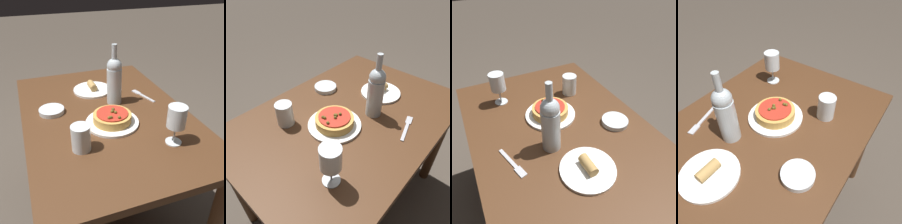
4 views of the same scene
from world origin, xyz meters
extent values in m
plane|color=#4C4238|center=(0.00, 0.00, 0.00)|extent=(14.00, 14.00, 0.00)
cube|color=#4C2D19|center=(0.00, 0.00, 0.69)|extent=(1.13, 0.78, 0.03)
cylinder|color=#4C2D19|center=(-0.50, 0.33, 0.34)|extent=(0.06, 0.06, 0.67)
cylinder|color=#4C2D19|center=(-0.50, -0.33, 0.34)|extent=(0.06, 0.06, 0.67)
cylinder|color=white|center=(-0.10, 0.00, 0.71)|extent=(0.24, 0.24, 0.01)
cylinder|color=gold|center=(-0.10, 0.00, 0.74)|extent=(0.17, 0.17, 0.04)
cylinder|color=#B72D1E|center=(-0.10, 0.00, 0.76)|extent=(0.14, 0.14, 0.01)
sphere|color=brown|center=(-0.16, -0.01, 0.77)|extent=(0.01, 0.01, 0.01)
sphere|color=brown|center=(-0.08, -0.01, 0.77)|extent=(0.01, 0.01, 0.01)
sphere|color=brown|center=(-0.14, 0.02, 0.77)|extent=(0.01, 0.01, 0.01)
sphere|color=brown|center=(-0.14, 0.03, 0.77)|extent=(0.01, 0.01, 0.01)
sphere|color=brown|center=(-0.10, 0.00, 0.77)|extent=(0.01, 0.01, 0.01)
sphere|color=brown|center=(-0.11, -0.01, 0.77)|extent=(0.01, 0.01, 0.01)
sphere|color=brown|center=(-0.09, -0.01, 0.77)|extent=(0.01, 0.01, 0.01)
cylinder|color=silver|center=(-0.32, -0.19, 0.71)|extent=(0.07, 0.07, 0.00)
cylinder|color=silver|center=(-0.32, -0.19, 0.75)|extent=(0.01, 0.01, 0.07)
cylinder|color=silver|center=(-0.32, -0.19, 0.83)|extent=(0.08, 0.08, 0.09)
cylinder|color=#B2BCC1|center=(0.09, -0.08, 0.80)|extent=(0.08, 0.08, 0.18)
sphere|color=#B2BCC1|center=(0.09, -0.08, 0.91)|extent=(0.07, 0.07, 0.07)
cylinder|color=#B2BCC1|center=(0.09, -0.08, 0.97)|extent=(0.03, 0.03, 0.09)
cylinder|color=silver|center=(-0.24, 0.18, 0.76)|extent=(0.08, 0.08, 0.11)
cylinder|color=silver|center=(0.09, 0.25, 0.72)|extent=(0.12, 0.12, 0.02)
cube|color=#B7B7BC|center=(0.07, -0.26, 0.71)|extent=(0.12, 0.05, 0.00)
cube|color=#B7B7BC|center=(0.16, -0.24, 0.71)|extent=(0.06, 0.04, 0.00)
cylinder|color=white|center=(0.26, -0.01, 0.71)|extent=(0.21, 0.21, 0.01)
cylinder|color=#B2894C|center=(0.26, -0.01, 0.74)|extent=(0.08, 0.04, 0.04)
camera|label=1|loc=(-1.05, 0.34, 1.36)|focal=42.00mm
camera|label=2|loc=(-0.64, -0.50, 1.38)|focal=35.00mm
camera|label=3|loc=(0.67, -0.32, 1.39)|focal=35.00mm
camera|label=4|loc=(0.44, 0.45, 1.39)|focal=35.00mm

